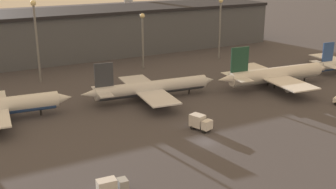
{
  "coord_description": "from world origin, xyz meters",
  "views": [
    {
      "loc": [
        -48.85,
        -71.82,
        39.46
      ],
      "look_at": [
        0.26,
        18.41,
        6.0
      ],
      "focal_mm": 45.0,
      "sensor_mm": 36.0,
      "label": 1
    }
  ],
  "objects": [
    {
      "name": "terminal_building",
      "position": [
        0.0,
        99.46,
        9.6
      ],
      "size": [
        180.31,
        30.02,
        19.12
      ],
      "color": "#4C515B",
      "rests_on": "ground"
    },
    {
      "name": "ground",
      "position": [
        0.0,
        0.0,
        0.0
      ],
      "size": [
        600.0,
        600.0,
        0.0
      ],
      "primitive_type": "plane",
      "color": "#423F44"
    },
    {
      "name": "service_vehicle_1",
      "position": [
        2.68,
        6.84,
        2.0
      ],
      "size": [
        4.18,
        5.95,
        3.66
      ],
      "rotation": [
        0.0,
        0.0,
        -1.24
      ],
      "color": "white",
      "rests_on": "ground"
    },
    {
      "name": "airplane_3",
      "position": [
        43.2,
        25.75,
        3.86
      ],
      "size": [
        42.19,
        34.67,
        13.93
      ],
      "rotation": [
        0.0,
        0.0,
        -0.09
      ],
      "color": "white",
      "rests_on": "ground"
    },
    {
      "name": "airplane_2",
      "position": [
        2.69,
        33.28,
        3.35
      ],
      "size": [
        41.63,
        31.44,
        12.16
      ],
      "rotation": [
        0.0,
        0.0,
        -0.09
      ],
      "color": "silver",
      "rests_on": "ground"
    },
    {
      "name": "lamp_post_1",
      "position": [
        -21.75,
        66.81,
        16.88
      ],
      "size": [
        1.8,
        1.8,
        26.79
      ],
      "color": "slate",
      "rests_on": "ground"
    },
    {
      "name": "service_vehicle_2",
      "position": [
        -26.67,
        -10.39,
        1.74
      ],
      "size": [
        5.5,
        2.44,
        3.1
      ],
      "rotation": [
        0.0,
        0.0,
        -0.06
      ],
      "color": "#9EA3A8",
      "rests_on": "ground"
    },
    {
      "name": "lamp_post_2",
      "position": [
        16.05,
        66.81,
        13.35
      ],
      "size": [
        1.8,
        1.8,
        20.43
      ],
      "color": "slate",
      "rests_on": "ground"
    },
    {
      "name": "lamp_post_3",
      "position": [
        50.39,
        66.81,
        15.5
      ],
      "size": [
        1.8,
        1.8,
        24.28
      ],
      "color": "slate",
      "rests_on": "ground"
    }
  ]
}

